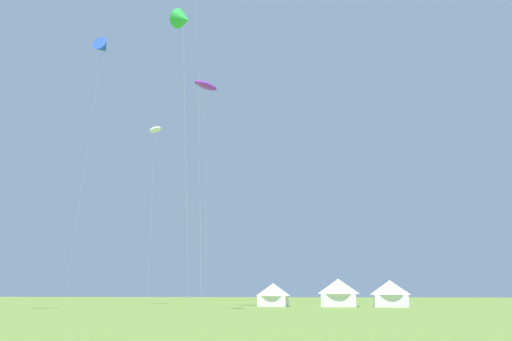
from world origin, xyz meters
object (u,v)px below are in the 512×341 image
at_px(kite_blue_delta, 103,47).
at_px(festival_tent_left, 273,294).
at_px(kite_white_parafoil, 155,130).
at_px(festival_tent_right, 339,291).
at_px(kite_green_delta, 183,19).
at_px(kite_purple_parafoil, 206,86).
at_px(festival_tent_center, 390,292).

bearing_deg(kite_blue_delta, festival_tent_left, 8.72).
xyz_separation_m(kite_white_parafoil, festival_tent_right, (21.93, 7.21, -19.75)).
xyz_separation_m(kite_green_delta, festival_tent_left, (4.84, 23.93, -25.14)).
distance_m(kite_white_parafoil, festival_tent_right, 30.38).
height_order(kite_green_delta, kite_blue_delta, kite_blue_delta).
height_order(kite_blue_delta, festival_tent_left, kite_blue_delta).
relative_size(kite_purple_parafoil, festival_tent_right, 5.22).
xyz_separation_m(kite_green_delta, festival_tent_center, (19.13, 23.93, -24.96)).
relative_size(kite_purple_parafoil, kite_blue_delta, 0.73).
relative_size(kite_white_parafoil, festival_tent_center, 4.56).
bearing_deg(festival_tent_center, kite_white_parafoil, -165.61).
bearing_deg(kite_blue_delta, festival_tent_right, 6.52).
bearing_deg(kite_green_delta, kite_purple_parafoil, 97.71).
relative_size(kite_blue_delta, festival_tent_center, 7.62).
xyz_separation_m(kite_green_delta, kite_blue_delta, (-18.87, 20.29, 8.91)).
xyz_separation_m(festival_tent_left, festival_tent_right, (8.12, -0.00, 0.29)).
distance_m(kite_white_parafoil, kite_blue_delta, 17.53).
bearing_deg(kite_purple_parafoil, festival_tent_left, 51.99).
height_order(kite_blue_delta, festival_tent_right, kite_blue_delta).
bearing_deg(festival_tent_left, kite_purple_parafoil, -128.01).
xyz_separation_m(kite_white_parafoil, kite_blue_delta, (-9.91, 3.57, 14.02)).
distance_m(kite_green_delta, festival_tent_left, 35.04).
distance_m(festival_tent_left, festival_tent_center, 14.30).
distance_m(kite_purple_parafoil, festival_tent_left, 27.25).
xyz_separation_m(kite_white_parafoil, festival_tent_center, (28.10, 7.21, -19.86)).
relative_size(festival_tent_left, festival_tent_right, 0.84).
distance_m(kite_purple_parafoil, kite_blue_delta, 19.86).
bearing_deg(kite_green_delta, kite_blue_delta, 132.93).
height_order(kite_green_delta, festival_tent_center, kite_green_delta).
height_order(kite_white_parafoil, festival_tent_right, kite_white_parafoil).
height_order(kite_green_delta, festival_tent_right, kite_green_delta).
bearing_deg(kite_white_parafoil, festival_tent_right, 18.20).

